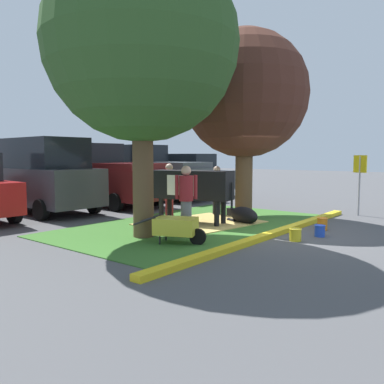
{
  "coord_description": "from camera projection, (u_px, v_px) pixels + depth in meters",
  "views": [
    {
      "loc": [
        -9.13,
        -4.66,
        1.96
      ],
      "look_at": [
        -0.29,
        2.44,
        0.9
      ],
      "focal_mm": 37.18,
      "sensor_mm": 36.0,
      "label": 1
    }
  ],
  "objects": [
    {
      "name": "sedan_blue",
      "position": [
        190.0,
        175.0,
        19.88
      ],
      "size": [
        2.13,
        4.45,
        2.02
      ],
      "color": "#4C5156",
      "rests_on": "ground"
    },
    {
      "name": "pickup_truck_black",
      "position": [
        153.0,
        174.0,
        17.91
      ],
      "size": [
        2.35,
        5.46,
        2.42
      ],
      "color": "#4C5156",
      "rests_on": "ground"
    },
    {
      "name": "curb_yellow",
      "position": [
        274.0,
        233.0,
        9.64
      ],
      "size": [
        9.15,
        0.24,
        0.12
      ],
      "primitive_type": "cube",
      "color": "yellow",
      "rests_on": "ground"
    },
    {
      "name": "bucket_blue",
      "position": [
        320.0,
        231.0,
        9.55
      ],
      "size": [
        0.27,
        0.27,
        0.28
      ],
      "color": "blue",
      "rests_on": "ground"
    },
    {
      "name": "wheelbarrow",
      "position": [
        177.0,
        227.0,
        8.74
      ],
      "size": [
        1.06,
        1.57,
        0.63
      ],
      "color": "gold",
      "rests_on": "ground"
    },
    {
      "name": "calf_lying",
      "position": [
        243.0,
        215.0,
        11.4
      ],
      "size": [
        0.86,
        1.32,
        0.48
      ],
      "color": "black",
      "rests_on": "ground"
    },
    {
      "name": "parking_sign",
      "position": [
        360.0,
        173.0,
        12.8
      ],
      "size": [
        0.14,
        0.44,
        1.95
      ],
      "color": "#99999E",
      "rests_on": "ground"
    },
    {
      "name": "shade_tree_left",
      "position": [
        142.0,
        45.0,
        9.09
      ],
      "size": [
        4.49,
        4.49,
        6.74
      ],
      "color": "brown",
      "rests_on": "ground"
    },
    {
      "name": "suv_dark_grey",
      "position": [
        44.0,
        175.0,
        13.47
      ],
      "size": [
        2.23,
        4.66,
        2.52
      ],
      "color": "#3D3D42",
      "rests_on": "ground"
    },
    {
      "name": "person_visitor_near",
      "position": [
        169.0,
        188.0,
        12.56
      ],
      "size": [
        0.52,
        0.34,
        1.69
      ],
      "color": "maroon",
      "rests_on": "ground"
    },
    {
      "name": "grass_island",
      "position": [
        195.0,
        224.0,
        11.17
      ],
      "size": [
        7.95,
        4.59,
        0.02
      ],
      "primitive_type": "cube",
      "color": "#386B28",
      "rests_on": "ground"
    },
    {
      "name": "cow_holstein",
      "position": [
        188.0,
        185.0,
        11.25
      ],
      "size": [
        1.19,
        3.08,
        1.56
      ],
      "color": "black",
      "rests_on": "ground"
    },
    {
      "name": "shade_tree_right",
      "position": [
        245.0,
        95.0,
        12.24
      ],
      "size": [
        3.91,
        3.91,
        5.79
      ],
      "color": "brown",
      "rests_on": "ground"
    },
    {
      "name": "bucket_yellow",
      "position": [
        295.0,
        234.0,
        9.06
      ],
      "size": [
        0.29,
        0.29,
        0.29
      ],
      "color": "yellow",
      "rests_on": "ground"
    },
    {
      "name": "pickup_truck_maroon",
      "position": [
        105.0,
        176.0,
        15.69
      ],
      "size": [
        2.35,
        5.46,
        2.42
      ],
      "color": "maroon",
      "rests_on": "ground"
    },
    {
      "name": "person_handler",
      "position": [
        186.0,
        199.0,
        9.42
      ],
      "size": [
        0.36,
        0.43,
        1.71
      ],
      "color": "slate",
      "rests_on": "ground"
    },
    {
      "name": "ground_plane",
      "position": [
        273.0,
        232.0,
        10.18
      ],
      "size": [
        80.0,
        80.0,
        0.0
      ],
      "primitive_type": "plane",
      "color": "#4C4C4F"
    },
    {
      "name": "bucket_orange",
      "position": [
        322.0,
        224.0,
        10.39
      ],
      "size": [
        0.28,
        0.28,
        0.32
      ],
      "color": "orange",
      "rests_on": "ground"
    },
    {
      "name": "hay_bedding",
      "position": [
        200.0,
        223.0,
        11.28
      ],
      "size": [
        3.5,
        2.81,
        0.04
      ],
      "primitive_type": "cube",
      "rotation": [
        0.0,
        0.0,
        -0.14
      ],
      "color": "tan",
      "rests_on": "ground"
    },
    {
      "name": "person_visitor_far",
      "position": [
        217.0,
        189.0,
        12.84
      ],
      "size": [
        0.34,
        0.46,
        1.61
      ],
      "color": "black",
      "rests_on": "ground"
    }
  ]
}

